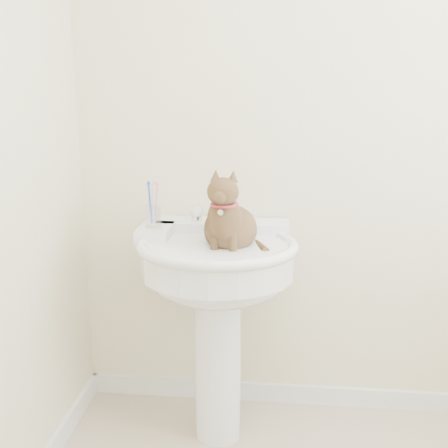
% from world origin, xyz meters
% --- Properties ---
extents(wall_back, '(2.20, 0.00, 2.50)m').
position_xyz_m(wall_back, '(0.00, 1.10, 1.25)').
color(wall_back, beige).
rests_on(wall_back, ground).
extents(baseboard_back, '(2.20, 0.02, 0.09)m').
position_xyz_m(baseboard_back, '(0.00, 1.09, 0.04)').
color(baseboard_back, white).
rests_on(baseboard_back, floor).
extents(pedestal_sink, '(0.65, 0.64, 0.89)m').
position_xyz_m(pedestal_sink, '(-0.46, 0.81, 0.70)').
color(pedestal_sink, white).
rests_on(pedestal_sink, floor).
extents(faucet, '(0.28, 0.12, 0.14)m').
position_xyz_m(faucet, '(-0.46, 0.97, 0.94)').
color(faucet, silver).
rests_on(faucet, pedestal_sink).
extents(soap_bar, '(0.10, 0.07, 0.03)m').
position_xyz_m(soap_bar, '(-0.42, 1.06, 0.91)').
color(soap_bar, red).
rests_on(soap_bar, pedestal_sink).
extents(toothbrush_cup, '(0.07, 0.07, 0.19)m').
position_xyz_m(toothbrush_cup, '(-0.72, 0.87, 0.94)').
color(toothbrush_cup, silver).
rests_on(toothbrush_cup, pedestal_sink).
extents(cat, '(0.23, 0.29, 0.42)m').
position_xyz_m(cat, '(-0.41, 0.80, 0.94)').
color(cat, brown).
rests_on(cat, pedestal_sink).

